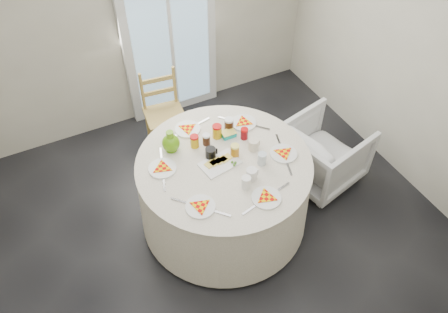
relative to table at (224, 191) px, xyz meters
name	(u,v)px	position (x,y,z in m)	size (l,w,h in m)	color
floor	(220,249)	(-0.18, -0.28, -0.38)	(4.00, 4.00, 0.00)	black
wall_back	(124,8)	(-0.18, 1.72, 0.93)	(4.00, 0.02, 2.60)	#BCB5A3
wall_right	(445,61)	(1.82, -0.28, 0.93)	(0.02, 4.00, 2.60)	#BCB5A3
glass_door	(168,25)	(0.22, 1.67, 0.68)	(1.00, 0.08, 2.10)	silver
table	(224,191)	(0.00, 0.00, 0.00)	(1.45, 1.45, 0.73)	silver
wooden_chair	(164,111)	(-0.10, 1.12, 0.09)	(0.38, 0.36, 0.86)	tan
armchair	(324,147)	(1.07, 0.04, 0.02)	(0.68, 0.64, 0.70)	silver
place_settings	(224,159)	(0.00, 0.00, 0.40)	(1.19, 1.19, 0.02)	white
jar_cluster	(219,136)	(0.06, 0.21, 0.45)	(0.47, 0.23, 0.14)	brown
butter_tub	(229,132)	(0.17, 0.25, 0.41)	(0.12, 0.09, 0.05)	#0EB3AC
green_pitcher	(170,138)	(-0.32, 0.31, 0.49)	(0.15, 0.15, 0.19)	#55990E
cheese_platter	(220,161)	(-0.04, -0.01, 0.40)	(0.30, 0.20, 0.04)	white
mugs_glasses	(238,154)	(0.11, -0.03, 0.44)	(0.63, 0.63, 0.12)	#B1B1B1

